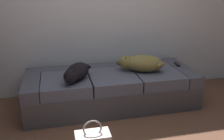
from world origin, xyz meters
The scene contains 4 objects.
couch centered at (0.00, 1.11, 0.22)m, with size 2.16×0.86×0.44m.
dog_dark centered at (-0.45, 0.95, 0.54)m, with size 0.41×0.52×0.19m.
dog_tan centered at (0.38, 1.06, 0.55)m, with size 0.63×0.42×0.22m.
tv_remote centered at (0.96, 1.19, 0.45)m, with size 0.04×0.15×0.02m, color black.
Camera 1 is at (-0.67, -1.88, 1.56)m, focal length 40.80 mm.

